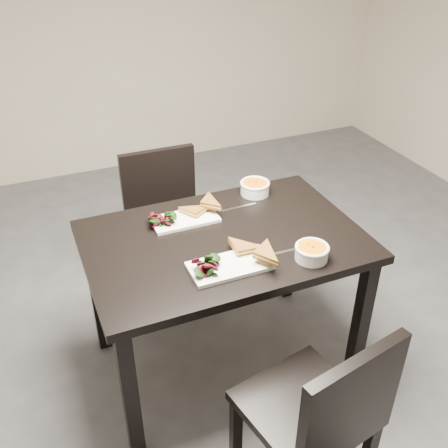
% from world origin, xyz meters
% --- Properties ---
extents(ground, '(5.00, 5.00, 0.00)m').
position_xyz_m(ground, '(0.00, 0.00, 0.00)').
color(ground, '#47474C').
rests_on(ground, ground).
extents(table, '(1.20, 0.80, 0.75)m').
position_xyz_m(table, '(0.02, 0.05, 0.65)').
color(table, black).
rests_on(table, ground).
extents(chair_near, '(0.49, 0.49, 0.85)m').
position_xyz_m(chair_near, '(0.06, -0.73, 0.48)').
color(chair_near, black).
rests_on(chair_near, ground).
extents(chair_far, '(0.43, 0.43, 0.85)m').
position_xyz_m(chair_far, '(-0.05, 0.73, 0.48)').
color(chair_far, black).
rests_on(chair_far, ground).
extents(plate_near, '(0.33, 0.17, 0.02)m').
position_xyz_m(plate_near, '(-0.04, -0.16, 0.76)').
color(plate_near, white).
rests_on(plate_near, table).
extents(sandwich_near, '(0.17, 0.13, 0.05)m').
position_xyz_m(sandwich_near, '(0.02, -0.14, 0.79)').
color(sandwich_near, brown).
rests_on(sandwich_near, plate_near).
extents(salad_near, '(0.10, 0.09, 0.05)m').
position_xyz_m(salad_near, '(-0.14, -0.16, 0.79)').
color(salad_near, black).
rests_on(salad_near, plate_near).
extents(soup_bowl_near, '(0.14, 0.14, 0.06)m').
position_xyz_m(soup_bowl_near, '(0.29, -0.23, 0.79)').
color(soup_bowl_near, white).
rests_on(soup_bowl_near, table).
extents(cutlery_near, '(0.18, 0.02, 0.00)m').
position_xyz_m(cutlery_near, '(0.18, -0.15, 0.75)').
color(cutlery_near, silver).
rests_on(cutlery_near, table).
extents(plate_far, '(0.30, 0.15, 0.02)m').
position_xyz_m(plate_far, '(-0.09, 0.25, 0.76)').
color(plate_far, white).
rests_on(plate_far, table).
extents(sandwich_far, '(0.19, 0.18, 0.05)m').
position_xyz_m(sandwich_far, '(-0.03, 0.23, 0.79)').
color(sandwich_far, brown).
rests_on(sandwich_far, plate_far).
extents(salad_far, '(0.09, 0.09, 0.04)m').
position_xyz_m(salad_far, '(-0.19, 0.25, 0.79)').
color(salad_far, black).
rests_on(salad_far, plate_far).
extents(soup_bowl_far, '(0.15, 0.15, 0.07)m').
position_xyz_m(soup_bowl_far, '(0.31, 0.36, 0.79)').
color(soup_bowl_far, white).
rests_on(soup_bowl_far, table).
extents(cutlery_far, '(0.18, 0.02, 0.00)m').
position_xyz_m(cutlery_far, '(0.18, 0.26, 0.75)').
color(cutlery_far, silver).
rests_on(cutlery_far, table).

